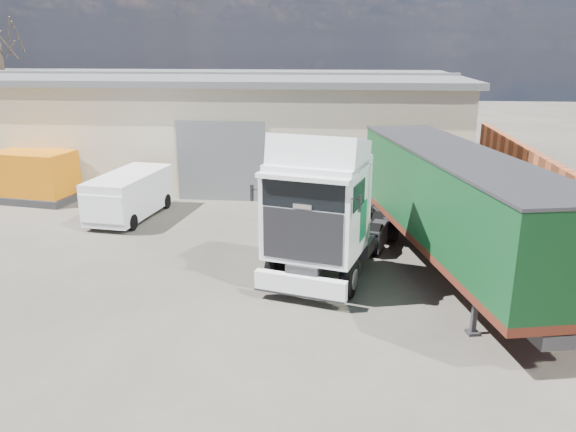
# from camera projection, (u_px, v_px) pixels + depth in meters

# --- Properties ---
(ground) EXTENTS (120.00, 120.00, 0.00)m
(ground) POSITION_uv_depth(u_px,v_px,m) (218.00, 294.00, 15.95)
(ground) COLOR black
(ground) RESTS_ON ground
(warehouse) EXTENTS (30.60, 12.60, 5.42)m
(warehouse) POSITION_uv_depth(u_px,v_px,m) (172.00, 123.00, 30.96)
(warehouse) COLOR #C3B396
(warehouse) RESTS_ON ground
(brick_boundary_wall) EXTENTS (0.35, 26.00, 2.50)m
(brick_boundary_wall) POSITION_uv_depth(u_px,v_px,m) (566.00, 206.00, 20.22)
(brick_boundary_wall) COLOR #984826
(brick_boundary_wall) RESTS_ON ground
(tractor_unit) EXTENTS (4.20, 7.11, 4.54)m
(tractor_unit) POSITION_uv_depth(u_px,v_px,m) (325.00, 216.00, 16.75)
(tractor_unit) COLOR black
(tractor_unit) RESTS_ON ground
(box_trailer) EXTENTS (4.90, 11.75, 3.82)m
(box_trailer) POSITION_uv_depth(u_px,v_px,m) (453.00, 201.00, 16.72)
(box_trailer) COLOR #2D2D30
(box_trailer) RESTS_ON ground
(panel_van) EXTENTS (2.36, 4.67, 1.83)m
(panel_van) POSITION_uv_depth(u_px,v_px,m) (128.00, 196.00, 22.64)
(panel_van) COLOR black
(panel_van) RESTS_ON ground
(orange_skip) EXTENTS (3.91, 2.79, 2.25)m
(orange_skip) POSITION_uv_depth(u_px,v_px,m) (35.00, 179.00, 25.31)
(orange_skip) COLOR #2D2D30
(orange_skip) RESTS_ON ground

